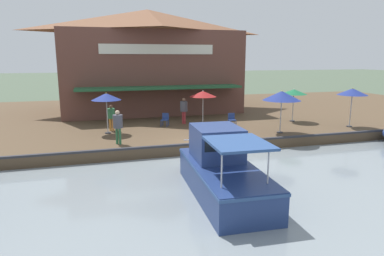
{
  "coord_description": "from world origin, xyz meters",
  "views": [
    {
      "loc": [
        16.28,
        -5.61,
        5.0
      ],
      "look_at": [
        -1.0,
        -0.6,
        1.3
      ],
      "focal_mm": 32.0,
      "sensor_mm": 36.0,
      "label": 1
    }
  ],
  "objects_px": {
    "patio_umbrella_mid_patio_left": "(106,97)",
    "patio_umbrella_back_row": "(282,96)",
    "patio_umbrella_mid_patio_right": "(294,92)",
    "cafe_chair_back_row_seat": "(232,119)",
    "cafe_chair_mid_patio": "(165,119)",
    "tree_upstream_bank": "(148,56)",
    "tree_downstream_bank": "(171,59)",
    "cafe_chair_facing_river": "(201,129)",
    "motorboat_outer_channel": "(218,168)",
    "patio_umbrella_far_corner": "(203,94)",
    "person_mid_patio": "(118,123)",
    "person_at_quay_edge": "(111,115)",
    "person_near_entrance": "(184,108)",
    "patio_umbrella_by_entrance": "(352,92)",
    "waterfront_restaurant": "(149,60)"
  },
  "relations": [
    {
      "from": "cafe_chair_back_row_seat",
      "to": "person_mid_patio",
      "type": "distance_m",
      "value": 8.01
    },
    {
      "from": "cafe_chair_back_row_seat",
      "to": "cafe_chair_facing_river",
      "type": "bearing_deg",
      "value": -48.94
    },
    {
      "from": "person_at_quay_edge",
      "to": "person_near_entrance",
      "type": "height_order",
      "value": "person_near_entrance"
    },
    {
      "from": "patio_umbrella_mid_patio_left",
      "to": "cafe_chair_mid_patio",
      "type": "distance_m",
      "value": 4.27
    },
    {
      "from": "motorboat_outer_channel",
      "to": "tree_upstream_bank",
      "type": "distance_m",
      "value": 20.86
    },
    {
      "from": "patio_umbrella_mid_patio_left",
      "to": "person_at_quay_edge",
      "type": "height_order",
      "value": "patio_umbrella_mid_patio_left"
    },
    {
      "from": "patio_umbrella_by_entrance",
      "to": "person_near_entrance",
      "type": "relative_size",
      "value": 1.44
    },
    {
      "from": "patio_umbrella_back_row",
      "to": "person_at_quay_edge",
      "type": "xyz_separation_m",
      "value": [
        -3.44,
        -9.61,
        -1.24
      ]
    },
    {
      "from": "cafe_chair_mid_patio",
      "to": "tree_upstream_bank",
      "type": "xyz_separation_m",
      "value": [
        -10.37,
        0.64,
        4.1
      ]
    },
    {
      "from": "cafe_chair_facing_river",
      "to": "patio_umbrella_back_row",
      "type": "bearing_deg",
      "value": 88.33
    },
    {
      "from": "patio_umbrella_far_corner",
      "to": "tree_downstream_bank",
      "type": "bearing_deg",
      "value": 175.58
    },
    {
      "from": "cafe_chair_facing_river",
      "to": "motorboat_outer_channel",
      "type": "distance_m",
      "value": 6.36
    },
    {
      "from": "patio_umbrella_mid_patio_left",
      "to": "tree_downstream_bank",
      "type": "relative_size",
      "value": 0.38
    },
    {
      "from": "patio_umbrella_by_entrance",
      "to": "person_near_entrance",
      "type": "xyz_separation_m",
      "value": [
        -4.01,
        -10.07,
        -1.16
      ]
    },
    {
      "from": "cafe_chair_mid_patio",
      "to": "cafe_chair_facing_river",
      "type": "xyz_separation_m",
      "value": [
        3.81,
        1.26,
        0.0
      ]
    },
    {
      "from": "patio_umbrella_mid_patio_right",
      "to": "person_near_entrance",
      "type": "distance_m",
      "value": 7.75
    },
    {
      "from": "patio_umbrella_mid_patio_right",
      "to": "patio_umbrella_back_row",
      "type": "bearing_deg",
      "value": -41.9
    },
    {
      "from": "patio_umbrella_far_corner",
      "to": "patio_umbrella_back_row",
      "type": "bearing_deg",
      "value": 45.7
    },
    {
      "from": "patio_umbrella_mid_patio_right",
      "to": "person_mid_patio",
      "type": "distance_m",
      "value": 12.73
    },
    {
      "from": "cafe_chair_back_row_seat",
      "to": "tree_downstream_bank",
      "type": "xyz_separation_m",
      "value": [
        -15.23,
        -0.6,
        3.79
      ]
    },
    {
      "from": "person_mid_patio",
      "to": "cafe_chair_mid_patio",
      "type": "bearing_deg",
      "value": 140.74
    },
    {
      "from": "patio_umbrella_mid_patio_right",
      "to": "cafe_chair_mid_patio",
      "type": "height_order",
      "value": "patio_umbrella_mid_patio_right"
    },
    {
      "from": "person_near_entrance",
      "to": "motorboat_outer_channel",
      "type": "relative_size",
      "value": 0.26
    },
    {
      "from": "person_at_quay_edge",
      "to": "motorboat_outer_channel",
      "type": "height_order",
      "value": "motorboat_outer_channel"
    },
    {
      "from": "waterfront_restaurant",
      "to": "tree_upstream_bank",
      "type": "height_order",
      "value": "waterfront_restaurant"
    },
    {
      "from": "cafe_chair_back_row_seat",
      "to": "tree_downstream_bank",
      "type": "bearing_deg",
      "value": -177.74
    },
    {
      "from": "patio_umbrella_mid_patio_left",
      "to": "person_mid_patio",
      "type": "height_order",
      "value": "patio_umbrella_mid_patio_left"
    },
    {
      "from": "waterfront_restaurant",
      "to": "cafe_chair_back_row_seat",
      "type": "distance_m",
      "value": 10.61
    },
    {
      "from": "patio_umbrella_by_entrance",
      "to": "cafe_chair_mid_patio",
      "type": "relative_size",
      "value": 2.98
    },
    {
      "from": "patio_umbrella_by_entrance",
      "to": "cafe_chair_mid_patio",
      "type": "bearing_deg",
      "value": -107.37
    },
    {
      "from": "patio_umbrella_back_row",
      "to": "cafe_chair_facing_river",
      "type": "height_order",
      "value": "patio_umbrella_back_row"
    },
    {
      "from": "patio_umbrella_back_row",
      "to": "patio_umbrella_mid_patio_left",
      "type": "xyz_separation_m",
      "value": [
        -2.7,
        -9.88,
        -0.05
      ]
    },
    {
      "from": "person_mid_patio",
      "to": "tree_downstream_bank",
      "type": "xyz_separation_m",
      "value": [
        -18.0,
        6.89,
        3.14
      ]
    },
    {
      "from": "person_at_quay_edge",
      "to": "person_near_entrance",
      "type": "relative_size",
      "value": 0.91
    },
    {
      "from": "patio_umbrella_mid_patio_right",
      "to": "person_at_quay_edge",
      "type": "bearing_deg",
      "value": -91.41
    },
    {
      "from": "waterfront_restaurant",
      "to": "motorboat_outer_channel",
      "type": "relative_size",
      "value": 2.2
    },
    {
      "from": "person_at_quay_edge",
      "to": "patio_umbrella_back_row",
      "type": "bearing_deg",
      "value": 70.29
    },
    {
      "from": "patio_umbrella_far_corner",
      "to": "person_mid_patio",
      "type": "xyz_separation_m",
      "value": [
        3.67,
        -5.78,
        -0.95
      ]
    },
    {
      "from": "patio_umbrella_by_entrance",
      "to": "cafe_chair_facing_river",
      "type": "xyz_separation_m",
      "value": [
        0.23,
        -10.19,
        -1.8
      ]
    },
    {
      "from": "patio_umbrella_far_corner",
      "to": "patio_umbrella_mid_patio_right",
      "type": "xyz_separation_m",
      "value": [
        0.45,
        6.5,
        0.0
      ]
    },
    {
      "from": "cafe_chair_mid_patio",
      "to": "cafe_chair_back_row_seat",
      "type": "xyz_separation_m",
      "value": [
        1.26,
        4.19,
        0.0
      ]
    },
    {
      "from": "person_at_quay_edge",
      "to": "cafe_chair_facing_river",
      "type": "bearing_deg",
      "value": 54.97
    },
    {
      "from": "waterfront_restaurant",
      "to": "cafe_chair_mid_patio",
      "type": "height_order",
      "value": "waterfront_restaurant"
    },
    {
      "from": "waterfront_restaurant",
      "to": "cafe_chair_back_row_seat",
      "type": "xyz_separation_m",
      "value": [
        9.12,
        3.92,
        -3.75
      ]
    },
    {
      "from": "person_at_quay_edge",
      "to": "person_mid_patio",
      "type": "distance_m",
      "value": 3.53
    },
    {
      "from": "cafe_chair_back_row_seat",
      "to": "person_at_quay_edge",
      "type": "xyz_separation_m",
      "value": [
        -0.75,
        -7.64,
        0.51
      ]
    },
    {
      "from": "patio_umbrella_mid_patio_right",
      "to": "cafe_chair_back_row_seat",
      "type": "bearing_deg",
      "value": -84.73
    },
    {
      "from": "cafe_chair_facing_river",
      "to": "tree_downstream_bank",
      "type": "relative_size",
      "value": 0.13
    },
    {
      "from": "patio_umbrella_mid_patio_left",
      "to": "patio_umbrella_back_row",
      "type": "bearing_deg",
      "value": 74.69
    },
    {
      "from": "cafe_chair_mid_patio",
      "to": "person_near_entrance",
      "type": "relative_size",
      "value": 0.48
    }
  ]
}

